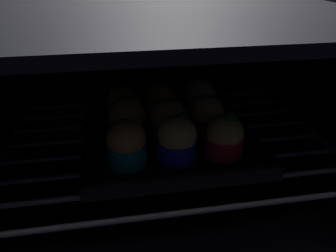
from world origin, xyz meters
TOP-DOWN VIEW (x-y plane):
  - oven_cavity at (0.00, 26.25)cm, footprint 59.00×47.00cm
  - oven_rack at (0.00, 22.00)cm, footprint 54.80×42.00cm
  - baking_tray at (0.00, 20.75)cm, footprint 28.01×28.01cm
  - muffin_row0_col0 at (-7.38, 13.41)cm, footprint 5.67×5.67cm
  - muffin_row0_col1 at (-0.14, 13.30)cm, footprint 5.77×5.77cm
  - muffin_row0_col2 at (7.35, 13.35)cm, footprint 5.67×5.67cm
  - muffin_row1_col0 at (-6.71, 21.06)cm, footprint 6.10×6.10cm
  - muffin_row1_col1 at (0.13, 20.44)cm, footprint 6.09×6.09cm
  - muffin_row1_col2 at (6.78, 21.11)cm, footprint 5.70×5.70cm
  - muffin_row2_col0 at (-6.87, 27.65)cm, footprint 6.06×6.06cm
  - muffin_row2_col1 at (0.12, 27.92)cm, footprint 6.06×6.06cm
  - muffin_row2_col2 at (7.18, 27.92)cm, footprint 5.99×5.99cm

SIDE VIEW (x-z plane):
  - oven_rack at x=0.00cm, z-range 13.20..14.00cm
  - baking_tray at x=0.00cm, z-range 13.60..15.80cm
  - oven_cavity at x=0.00cm, z-range -1.50..35.50cm
  - muffin_row2_col1 at x=0.12cm, z-range 14.85..21.50cm
  - muffin_row0_col2 at x=7.35cm, z-range 14.62..21.77cm
  - muffin_row1_col1 at x=0.13cm, z-range 14.87..21.59cm
  - muffin_row1_col2 at x=6.78cm, z-range 14.89..21.57cm
  - muffin_row2_col0 at x=-6.87cm, z-range 14.88..21.67cm
  - muffin_row0_col0 at x=-7.38cm, z-range 14.93..21.81cm
  - muffin_row0_col1 at x=-0.14cm, z-range 14.86..22.18cm
  - muffin_row2_col2 at x=7.18cm, z-range 14.97..22.16cm
  - muffin_row1_col0 at x=-6.71cm, z-range 15.06..22.39cm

